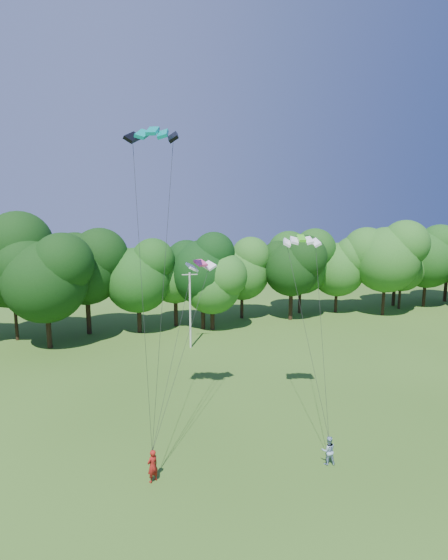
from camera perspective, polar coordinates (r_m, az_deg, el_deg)
name	(u,v)px	position (r m, az deg, el deg)	size (l,w,h in m)	color
ground	(312,548)	(23.71, 11.39, -31.08)	(160.00, 160.00, 0.00)	#2F5416
utility_pole	(190,310)	(46.85, -4.44, -3.88)	(1.64, 0.33, 8.25)	beige
kite_flyer_left	(153,466)	(26.92, -9.31, -22.84)	(0.70, 0.46, 1.92)	maroon
kite_flyer_right	(328,450)	(28.76, 13.47, -20.83)	(0.86, 0.67, 1.77)	#8DA9C3
kite_teal	(153,131)	(25.88, -9.31, 18.66)	(3.12, 2.27, 0.66)	#048C81
kite_green	(301,238)	(29.76, 10.08, 5.39)	(2.64, 1.81, 0.44)	#46D11F
kite_pink	(201,263)	(30.76, -3.09, 2.24)	(2.22, 1.40, 0.41)	#F4438B
tree_back_center	(203,266)	(53.10, -2.80, 1.83)	(8.71, 8.71, 12.67)	black
tree_back_east	(402,266)	(68.66, 22.20, 1.74)	(7.09, 7.09, 10.32)	#302313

